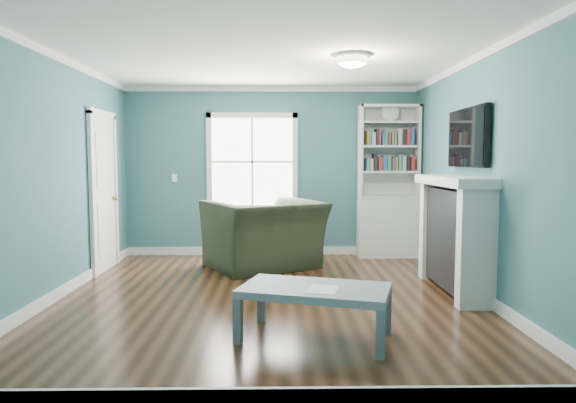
{
  "coord_description": "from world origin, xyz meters",
  "views": [
    {
      "loc": [
        0.12,
        -5.45,
        1.48
      ],
      "look_at": [
        0.22,
        0.4,
        1.0
      ],
      "focal_mm": 32.0,
      "sensor_mm": 36.0,
      "label": 1
    }
  ],
  "objects": [
    {
      "name": "coffee_table",
      "position": [
        0.41,
        -1.3,
        0.38
      ],
      "size": [
        1.34,
        0.97,
        0.44
      ],
      "rotation": [
        0.0,
        0.0,
        -0.29
      ],
      "color": "#545C65",
      "rests_on": "ground"
    },
    {
      "name": "bookshelf",
      "position": [
        1.77,
        2.3,
        0.92
      ],
      "size": [
        0.9,
        0.35,
        2.31
      ],
      "color": "silver",
      "rests_on": "ground"
    },
    {
      "name": "door",
      "position": [
        -2.22,
        1.4,
        1.07
      ],
      "size": [
        0.12,
        0.98,
        2.17
      ],
      "color": "silver",
      "rests_on": "ground"
    },
    {
      "name": "tv",
      "position": [
        2.2,
        0.2,
        1.72
      ],
      "size": [
        0.06,
        1.1,
        0.65
      ],
      "primitive_type": "cube",
      "color": "black",
      "rests_on": "fireplace"
    },
    {
      "name": "paper_sheet",
      "position": [
        0.47,
        -1.4,
        0.44
      ],
      "size": [
        0.3,
        0.34,
        0.0
      ],
      "primitive_type": "cube",
      "rotation": [
        0.0,
        0.0,
        -0.26
      ],
      "color": "white",
      "rests_on": "coffee_table"
    },
    {
      "name": "fireplace",
      "position": [
        2.08,
        0.2,
        0.64
      ],
      "size": [
        0.44,
        1.58,
        1.3
      ],
      "color": "black",
      "rests_on": "ground"
    },
    {
      "name": "floor",
      "position": [
        0.0,
        0.0,
        0.0
      ],
      "size": [
        5.0,
        5.0,
        0.0
      ],
      "primitive_type": "plane",
      "color": "black",
      "rests_on": "ground"
    },
    {
      "name": "recliner",
      "position": [
        -0.09,
        1.5,
        0.62
      ],
      "size": [
        1.69,
        1.51,
        1.24
      ],
      "primitive_type": "imported",
      "rotation": [
        0.0,
        0.0,
        -2.62
      ],
      "color": "#202D1C",
      "rests_on": "ground"
    },
    {
      "name": "room_walls",
      "position": [
        0.0,
        0.0,
        1.58
      ],
      "size": [
        5.0,
        5.0,
        5.0
      ],
      "color": "#376474",
      "rests_on": "ground"
    },
    {
      "name": "window",
      "position": [
        -0.3,
        2.49,
        1.45
      ],
      "size": [
        1.4,
        0.06,
        1.5
      ],
      "color": "white",
      "rests_on": "room_walls"
    },
    {
      "name": "light_switch",
      "position": [
        -1.5,
        2.48,
        1.2
      ],
      "size": [
        0.08,
        0.01,
        0.12
      ],
      "primitive_type": "cube",
      "color": "white",
      "rests_on": "room_walls"
    },
    {
      "name": "ceiling_fixture",
      "position": [
        0.9,
        0.1,
        2.55
      ],
      "size": [
        0.38,
        0.38,
        0.15
      ],
      "color": "white",
      "rests_on": "room_walls"
    },
    {
      "name": "trim",
      "position": [
        0.0,
        0.0,
        1.24
      ],
      "size": [
        4.5,
        5.0,
        2.6
      ],
      "color": "white",
      "rests_on": "ground"
    }
  ]
}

